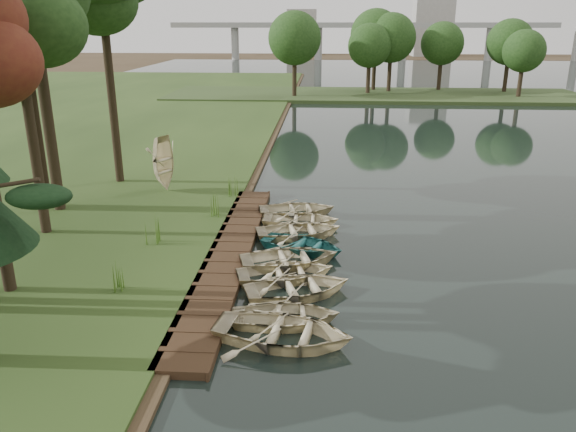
# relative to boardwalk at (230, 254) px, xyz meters

# --- Properties ---
(ground) EXTENTS (300.00, 300.00, 0.00)m
(ground) POSITION_rel_boardwalk_xyz_m (1.60, 0.00, -0.15)
(ground) COLOR #3D2F1D
(boardwalk) EXTENTS (1.60, 16.00, 0.30)m
(boardwalk) POSITION_rel_boardwalk_xyz_m (0.00, 0.00, 0.00)
(boardwalk) COLOR #342214
(boardwalk) RESTS_ON ground
(peninsula) EXTENTS (50.00, 14.00, 0.45)m
(peninsula) POSITION_rel_boardwalk_xyz_m (9.60, 50.00, 0.08)
(peninsula) COLOR #2F431D
(peninsula) RESTS_ON ground
(far_trees) EXTENTS (45.60, 5.60, 8.80)m
(far_trees) POSITION_rel_boardwalk_xyz_m (6.27, 50.00, 6.28)
(far_trees) COLOR black
(far_trees) RESTS_ON peninsula
(bridge) EXTENTS (95.90, 4.00, 8.60)m
(bridge) POSITION_rel_boardwalk_xyz_m (13.91, 120.00, 6.93)
(bridge) COLOR #A5A5A0
(bridge) RESTS_ON ground
(building_a) EXTENTS (10.00, 8.00, 18.00)m
(building_a) POSITION_rel_boardwalk_xyz_m (31.60, 140.00, 8.85)
(building_a) COLOR #A5A5A0
(building_a) RESTS_ON ground
(building_b) EXTENTS (8.00, 8.00, 12.00)m
(building_b) POSITION_rel_boardwalk_xyz_m (-3.40, 145.00, 5.85)
(building_b) COLOR #A5A5A0
(building_b) RESTS_ON ground
(rowboat_0) EXTENTS (4.42, 3.49, 0.82)m
(rowboat_0) POSITION_rel_boardwalk_xyz_m (2.53, -6.05, 0.31)
(rowboat_0) COLOR beige
(rowboat_0) RESTS_ON water
(rowboat_1) EXTENTS (3.51, 2.69, 0.68)m
(rowboat_1) POSITION_rel_boardwalk_xyz_m (2.54, -5.00, 0.24)
(rowboat_1) COLOR beige
(rowboat_1) RESTS_ON water
(rowboat_2) EXTENTS (4.22, 3.59, 0.74)m
(rowboat_2) POSITION_rel_boardwalk_xyz_m (2.81, -3.12, 0.27)
(rowboat_2) COLOR beige
(rowboat_2) RESTS_ON water
(rowboat_3) EXTENTS (4.01, 3.33, 0.72)m
(rowboat_3) POSITION_rel_boardwalk_xyz_m (2.32, -1.94, 0.26)
(rowboat_3) COLOR beige
(rowboat_3) RESTS_ON water
(rowboat_4) EXTENTS (4.29, 3.56, 0.77)m
(rowboat_4) POSITION_rel_boardwalk_xyz_m (2.39, -0.73, 0.28)
(rowboat_4) COLOR beige
(rowboat_4) RESTS_ON water
(rowboat_5) EXTENTS (4.05, 3.54, 0.70)m
(rowboat_5) POSITION_rel_boardwalk_xyz_m (2.79, 0.69, 0.25)
(rowboat_5) COLOR teal
(rowboat_5) RESTS_ON water
(rowboat_6) EXTENTS (4.16, 3.42, 0.75)m
(rowboat_6) POSITION_rel_boardwalk_xyz_m (2.59, 2.23, 0.27)
(rowboat_6) COLOR beige
(rowboat_6) RESTS_ON water
(rowboat_7) EXTENTS (3.42, 2.46, 0.70)m
(rowboat_7) POSITION_rel_boardwalk_xyz_m (2.58, 3.67, 0.25)
(rowboat_7) COLOR beige
(rowboat_7) RESTS_ON water
(rowboat_8) EXTENTS (3.97, 3.15, 0.74)m
(rowboat_8) POSITION_rel_boardwalk_xyz_m (2.37, 5.08, 0.27)
(rowboat_8) COLOR beige
(rowboat_8) RESTS_ON water
(stored_rowboat) EXTENTS (3.52, 3.12, 0.60)m
(stored_rowboat) POSITION_rel_boardwalk_xyz_m (-4.69, 7.90, 0.45)
(stored_rowboat) COLOR beige
(stored_rowboat) RESTS_ON bank
(tree_4) EXTENTS (4.71, 4.71, 10.42)m
(tree_4) POSITION_rel_boardwalk_xyz_m (-8.08, 1.56, 8.51)
(tree_4) COLOR black
(tree_4) RESTS_ON bank
(reeds_0) EXTENTS (0.60, 0.60, 0.94)m
(reeds_0) POSITION_rel_boardwalk_xyz_m (-3.07, -3.58, 0.62)
(reeds_0) COLOR #3F661E
(reeds_0) RESTS_ON bank
(reeds_1) EXTENTS (0.60, 0.60, 1.06)m
(reeds_1) POSITION_rel_boardwalk_xyz_m (-3.16, 0.62, 0.68)
(reeds_1) COLOR #3F661E
(reeds_1) RESTS_ON bank
(reeds_2) EXTENTS (0.60, 0.60, 1.03)m
(reeds_2) POSITION_rel_boardwalk_xyz_m (-1.00, 7.19, 0.67)
(reeds_2) COLOR #3F661E
(reeds_2) RESTS_ON bank
(reeds_3) EXTENTS (0.60, 0.60, 1.04)m
(reeds_3) POSITION_rel_boardwalk_xyz_m (-1.27, 4.10, 0.67)
(reeds_3) COLOR #3F661E
(reeds_3) RESTS_ON bank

